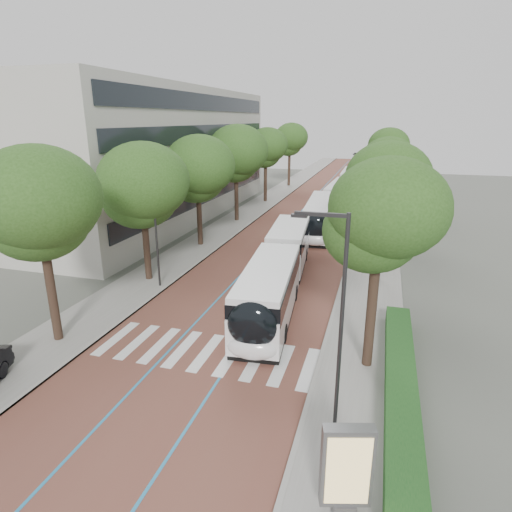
% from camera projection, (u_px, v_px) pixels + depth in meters
% --- Properties ---
extents(ground, '(160.00, 160.00, 0.00)m').
position_uv_depth(ground, '(194.00, 363.00, 19.83)').
color(ground, '#51544C').
rests_on(ground, ground).
extents(road, '(11.00, 140.00, 0.02)m').
position_uv_depth(road, '(320.00, 205.00, 56.34)').
color(road, brown).
rests_on(road, ground).
extents(sidewalk_left, '(4.00, 140.00, 0.12)m').
position_uv_depth(sidewalk_left, '(265.00, 201.00, 58.35)').
color(sidewalk_left, gray).
rests_on(sidewalk_left, ground).
extents(sidewalk_right, '(4.00, 140.00, 0.12)m').
position_uv_depth(sidewalk_right, '(379.00, 207.00, 54.30)').
color(sidewalk_right, gray).
rests_on(sidewalk_right, ground).
extents(kerb_left, '(0.20, 140.00, 0.14)m').
position_uv_depth(kerb_left, '(279.00, 202.00, 57.84)').
color(kerb_left, gray).
rests_on(kerb_left, ground).
extents(kerb_right, '(0.20, 140.00, 0.14)m').
position_uv_depth(kerb_right, '(364.00, 207.00, 54.82)').
color(kerb_right, gray).
rests_on(kerb_right, ground).
extents(zebra_crossing, '(10.55, 3.60, 0.01)m').
position_uv_depth(zebra_crossing, '(206.00, 352.00, 20.68)').
color(zebra_crossing, silver).
rests_on(zebra_crossing, ground).
extents(lane_line_left, '(0.12, 126.00, 0.01)m').
position_uv_depth(lane_line_left, '(308.00, 204.00, 56.77)').
color(lane_line_left, teal).
rests_on(lane_line_left, road).
extents(lane_line_right, '(0.12, 126.00, 0.01)m').
position_uv_depth(lane_line_right, '(332.00, 205.00, 55.91)').
color(lane_line_right, teal).
rests_on(lane_line_right, road).
extents(office_building, '(18.11, 40.00, 14.00)m').
position_uv_depth(office_building, '(136.00, 154.00, 48.51)').
color(office_building, '#9B9990').
rests_on(office_building, ground).
extents(hedge, '(1.20, 14.00, 0.80)m').
position_uv_depth(hedge, '(401.00, 386.00, 17.21)').
color(hedge, '#184519').
rests_on(hedge, sidewalk_right).
extents(streetlight_near, '(1.82, 0.20, 8.00)m').
position_uv_depth(streetlight_near, '(336.00, 313.00, 13.83)').
color(streetlight_near, '#29292B').
rests_on(streetlight_near, sidewalk_right).
extents(streetlight_far, '(1.82, 0.20, 8.00)m').
position_uv_depth(streetlight_far, '(369.00, 192.00, 36.65)').
color(streetlight_far, '#29292B').
rests_on(streetlight_far, sidewalk_right).
extents(lamp_post_left, '(0.14, 0.14, 8.00)m').
position_uv_depth(lamp_post_left, '(156.00, 228.00, 27.52)').
color(lamp_post_left, '#29292B').
rests_on(lamp_post_left, sidewalk_left).
extents(trees_left, '(6.38, 60.51, 9.74)m').
position_uv_depth(trees_left, '(221.00, 162.00, 41.40)').
color(trees_left, black).
rests_on(trees_left, ground).
extents(trees_right, '(5.65, 47.07, 9.18)m').
position_uv_depth(trees_right, '(384.00, 170.00, 36.56)').
color(trees_right, black).
rests_on(trees_right, ground).
extents(lead_bus, '(4.26, 18.55, 3.20)m').
position_uv_depth(lead_bus, '(278.00, 271.00, 27.07)').
color(lead_bus, black).
rests_on(lead_bus, ground).
extents(bus_queued_0, '(3.31, 12.53, 3.20)m').
position_uv_depth(bus_queued_0, '(320.00, 217.00, 41.78)').
color(bus_queued_0, silver).
rests_on(bus_queued_0, ground).
extents(bus_queued_1, '(2.90, 12.47, 3.20)m').
position_uv_depth(bus_queued_1, '(340.00, 196.00, 53.37)').
color(bus_queued_1, silver).
rests_on(bus_queued_1, ground).
extents(bus_queued_2, '(2.75, 12.44, 3.20)m').
position_uv_depth(bus_queued_2, '(350.00, 181.00, 66.55)').
color(bus_queued_2, silver).
rests_on(bus_queued_2, ground).
extents(ad_panel, '(1.47, 0.76, 2.94)m').
position_uv_depth(ad_panel, '(346.00, 470.00, 11.65)').
color(ad_panel, '#59595B').
rests_on(ad_panel, sidewalk_right).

